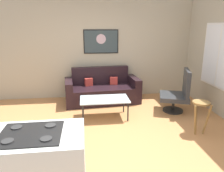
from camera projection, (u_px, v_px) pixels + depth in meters
name	position (u px, v px, depth m)	size (l,w,h in m)	color
ground	(106.00, 138.00, 3.97)	(6.40, 6.40, 0.04)	#BA7D49
back_wall	(97.00, 46.00, 5.90)	(6.40, 0.05, 2.80)	#B3A78D
couch	(102.00, 91.00, 5.73)	(1.95, 1.00, 0.88)	black
coffee_table	(105.00, 100.00, 4.68)	(1.04, 0.61, 0.43)	silver
armchair	(178.00, 93.00, 5.00)	(0.81, 0.83, 1.00)	black
bar_stool	(200.00, 109.00, 3.97)	(0.36, 0.35, 0.62)	olive
wall_painting	(101.00, 42.00, 5.83)	(0.93, 0.03, 0.63)	black
window	(219.00, 56.00, 4.78)	(0.03, 1.24, 1.41)	silver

